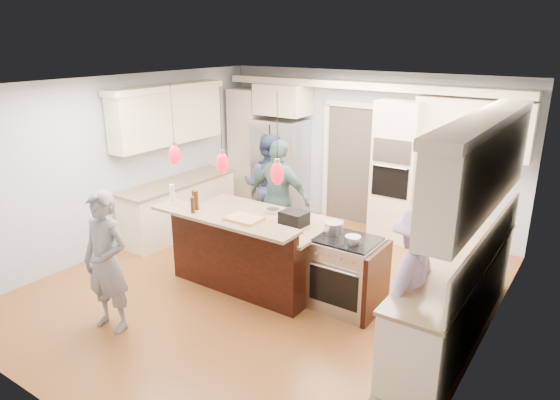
# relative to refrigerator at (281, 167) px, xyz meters

# --- Properties ---
(ground_plane) EXTENTS (6.00, 6.00, 0.00)m
(ground_plane) POSITION_rel_refrigerator_xyz_m (1.55, -2.64, -0.90)
(ground_plane) COLOR #A2652C
(ground_plane) RESTS_ON ground
(room_shell) EXTENTS (5.54, 6.04, 2.72)m
(room_shell) POSITION_rel_refrigerator_xyz_m (1.55, -2.64, 0.92)
(room_shell) COLOR #B2BCC6
(room_shell) RESTS_ON ground
(refrigerator) EXTENTS (0.90, 0.70, 1.80)m
(refrigerator) POSITION_rel_refrigerator_xyz_m (0.00, 0.00, 0.00)
(refrigerator) COLOR #B7B7BC
(refrigerator) RESTS_ON ground
(oven_column) EXTENTS (0.72, 0.69, 2.30)m
(oven_column) POSITION_rel_refrigerator_xyz_m (2.30, 0.03, 0.25)
(oven_column) COLOR beige
(oven_column) RESTS_ON ground
(back_upper_cabinets) EXTENTS (5.30, 0.61, 2.54)m
(back_upper_cabinets) POSITION_rel_refrigerator_xyz_m (0.80, 0.12, 0.77)
(back_upper_cabinets) COLOR beige
(back_upper_cabinets) RESTS_ON ground
(right_counter_run) EXTENTS (0.64, 3.10, 2.51)m
(right_counter_run) POSITION_rel_refrigerator_xyz_m (3.99, -2.34, 0.16)
(right_counter_run) COLOR beige
(right_counter_run) RESTS_ON ground
(left_cabinets) EXTENTS (0.64, 2.30, 2.51)m
(left_cabinets) POSITION_rel_refrigerator_xyz_m (-0.89, -1.84, 0.16)
(left_cabinets) COLOR beige
(left_cabinets) RESTS_ON ground
(kitchen_island) EXTENTS (2.10, 1.46, 1.12)m
(kitchen_island) POSITION_rel_refrigerator_xyz_m (1.30, -2.57, -0.41)
(kitchen_island) COLOR black
(kitchen_island) RESTS_ON ground
(island_range) EXTENTS (0.82, 0.71, 0.92)m
(island_range) POSITION_rel_refrigerator_xyz_m (2.71, -2.49, -0.44)
(island_range) COLOR #B7B7BC
(island_range) RESTS_ON ground
(pendant_lights) EXTENTS (1.75, 0.15, 1.03)m
(pendant_lights) POSITION_rel_refrigerator_xyz_m (1.30, -3.15, 0.90)
(pendant_lights) COLOR black
(pendant_lights) RESTS_ON ground
(person_bar_end) EXTENTS (0.65, 0.47, 1.66)m
(person_bar_end) POSITION_rel_refrigerator_xyz_m (0.64, -4.44, -0.07)
(person_bar_end) COLOR slate
(person_bar_end) RESTS_ON ground
(person_far_left) EXTENTS (1.03, 0.94, 1.74)m
(person_far_left) POSITION_rel_refrigerator_xyz_m (0.45, -1.04, -0.03)
(person_far_left) COLOR #293650
(person_far_left) RESTS_ON ground
(person_far_right) EXTENTS (1.05, 0.44, 1.79)m
(person_far_right) POSITION_rel_refrigerator_xyz_m (1.05, -1.57, -0.00)
(person_far_right) COLOR #496666
(person_far_right) RESTS_ON ground
(person_range_side) EXTENTS (0.73, 1.17, 1.74)m
(person_range_side) POSITION_rel_refrigerator_xyz_m (3.80, -3.12, -0.03)
(person_range_side) COLOR #AF92C4
(person_range_side) RESTS_ON ground
(water_bottle) EXTENTS (0.08, 0.08, 0.28)m
(water_bottle) POSITION_rel_refrigerator_xyz_m (0.44, -3.18, 0.36)
(water_bottle) COLOR silver
(water_bottle) RESTS_ON kitchen_island
(beer_bottle_a) EXTENTS (0.07, 0.07, 0.24)m
(beer_bottle_a) POSITION_rel_refrigerator_xyz_m (0.76, -3.11, 0.34)
(beer_bottle_a) COLOR #401F0B
(beer_bottle_a) RESTS_ON kitchen_island
(beer_bottle_b) EXTENTS (0.05, 0.05, 0.21)m
(beer_bottle_b) POSITION_rel_refrigerator_xyz_m (0.88, -3.27, 0.33)
(beer_bottle_b) COLOR #401F0B
(beer_bottle_b) RESTS_ON kitchen_island
(beer_bottle_c) EXTENTS (0.07, 0.07, 0.25)m
(beer_bottle_c) POSITION_rel_refrigerator_xyz_m (0.83, -3.15, 0.35)
(beer_bottle_c) COLOR #401F0B
(beer_bottle_c) RESTS_ON kitchen_island
(drink_can) EXTENTS (0.08, 0.08, 0.14)m
(drink_can) POSITION_rel_refrigerator_xyz_m (0.77, -3.13, 0.29)
(drink_can) COLOR #B7B7BC
(drink_can) RESTS_ON kitchen_island
(cutting_board) EXTENTS (0.43, 0.31, 0.03)m
(cutting_board) POSITION_rel_refrigerator_xyz_m (1.57, -3.11, 0.24)
(cutting_board) COLOR tan
(cutting_board) RESTS_ON kitchen_island
(pot_large) EXTENTS (0.24, 0.24, 0.14)m
(pot_large) POSITION_rel_refrigerator_xyz_m (2.44, -2.41, 0.09)
(pot_large) COLOR #B7B7BC
(pot_large) RESTS_ON island_range
(pot_small) EXTENTS (0.19, 0.19, 0.09)m
(pot_small) POSITION_rel_refrigerator_xyz_m (2.80, -2.59, 0.07)
(pot_small) COLOR #B7B7BC
(pot_small) RESTS_ON island_range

